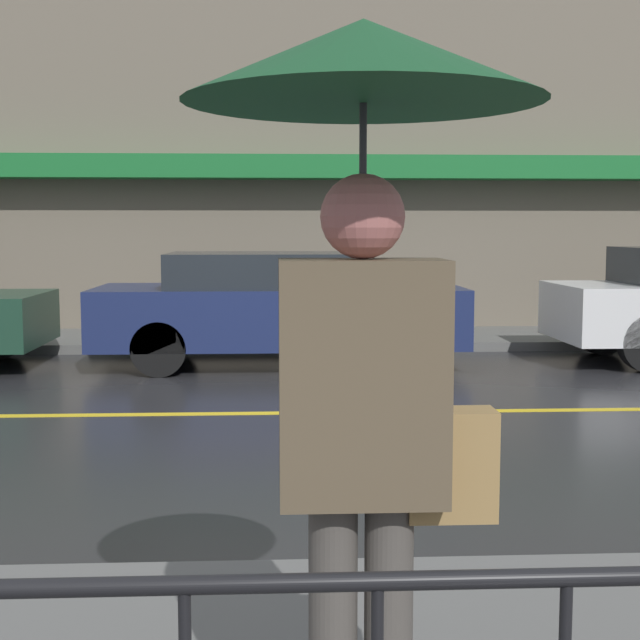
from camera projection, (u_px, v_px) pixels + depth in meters
name	position (u px, v px, depth m)	size (l,w,h in m)	color
ground_plane	(276.00, 413.00, 8.08)	(80.00, 80.00, 0.00)	#262628
sidewalk_far	(275.00, 339.00, 12.98)	(28.00, 2.01, 0.13)	#60605E
lane_marking	(276.00, 413.00, 8.08)	(25.20, 0.12, 0.01)	gold
building_storefront	(274.00, 127.00, 13.78)	(28.00, 0.85, 6.56)	#706656
pedestrian	(365.00, 213.00, 2.33)	(0.94, 0.94, 2.08)	#4C4742
car_navy	(276.00, 307.00, 10.85)	(4.42, 1.71, 1.38)	#19234C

